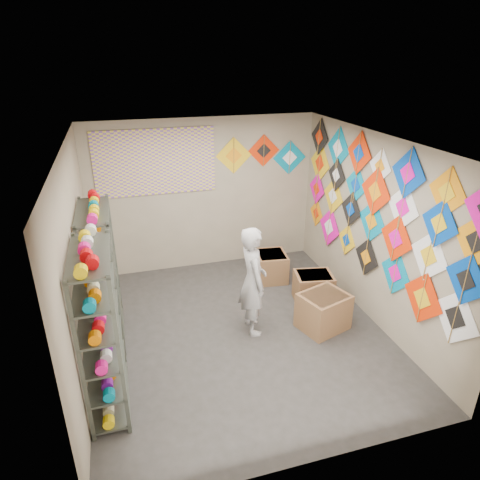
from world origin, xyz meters
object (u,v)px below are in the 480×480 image
object	(u,v)px
carton_b	(313,288)
shelf_rack_back	(102,276)
shopkeeper	(253,281)
carton_c	(271,266)
shelf_rack_front	(101,332)
carton_a	(323,311)

from	to	relation	value
carton_b	shelf_rack_back	bearing A→B (deg)	-169.03
shelf_rack_back	shopkeeper	world-z (taller)	shelf_rack_back
shopkeeper	carton_c	world-z (taller)	shopkeeper
shelf_rack_front	shelf_rack_back	world-z (taller)	same
shopkeeper	carton_b	world-z (taller)	shopkeeper
shelf_rack_front	carton_c	xyz separation A→B (m)	(2.75, 2.19, -0.71)
carton_b	carton_c	world-z (taller)	carton_c
shopkeeper	carton_b	distance (m)	1.37
carton_a	carton_c	distance (m)	1.59
shelf_rack_back	shelf_rack_front	bearing A→B (deg)	-90.00
shelf_rack_back	shopkeeper	distance (m)	2.03
shelf_rack_front	carton_c	distance (m)	3.59
shopkeeper	carton_c	bearing A→B (deg)	-28.38
shelf_rack_front	carton_a	world-z (taller)	shelf_rack_front
shopkeeper	carton_c	size ratio (longest dim) A/B	2.83
shelf_rack_back	carton_b	xyz separation A→B (m)	(3.15, 0.02, -0.71)
carton_c	shelf_rack_back	bearing A→B (deg)	-155.10
shopkeeper	carton_b	size ratio (longest dim) A/B	2.73
shelf_rack_front	shelf_rack_back	distance (m)	1.30
shopkeeper	carton_b	bearing A→B (deg)	-66.88
carton_a	carton_b	distance (m)	0.73
carton_a	carton_b	world-z (taller)	carton_a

